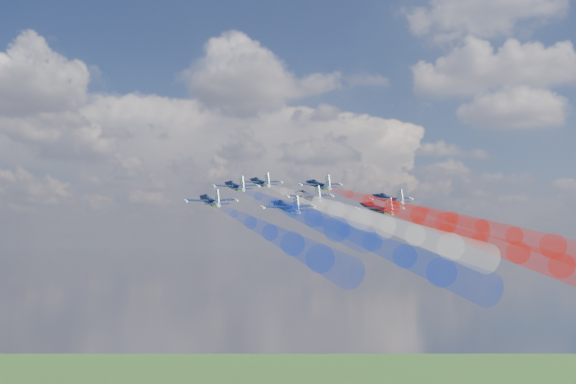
# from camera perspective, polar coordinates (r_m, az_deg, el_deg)

# --- Properties ---
(jet_lead) EXTENTS (15.68, 16.62, 6.42)m
(jet_lead) POSITION_cam_1_polar(r_m,az_deg,el_deg) (159.24, -2.33, 0.78)
(jet_lead) COLOR black
(trail_lead) EXTENTS (29.94, 43.06, 14.62)m
(trail_lead) POSITION_cam_1_polar(r_m,az_deg,el_deg) (132.12, 2.46, -0.92)
(trail_lead) COLOR white
(jet_inner_left) EXTENTS (15.68, 16.62, 6.42)m
(jet_inner_left) POSITION_cam_1_polar(r_m,az_deg,el_deg) (145.82, -4.42, 0.46)
(jet_inner_left) COLOR black
(trail_inner_left) EXTENTS (29.94, 43.06, 14.62)m
(trail_inner_left) POSITION_cam_1_polar(r_m,az_deg,el_deg) (118.32, 0.43, -1.52)
(trail_inner_left) COLOR #1736C7
(jet_inner_right) EXTENTS (15.68, 16.62, 6.42)m
(jet_inner_right) POSITION_cam_1_polar(r_m,az_deg,el_deg) (152.71, 2.52, 0.58)
(jet_inner_right) COLOR black
(trail_inner_right) EXTENTS (29.94, 43.06, 14.62)m
(trail_inner_right) POSITION_cam_1_polar(r_m,az_deg,el_deg) (126.88, 8.55, -1.24)
(trail_inner_right) COLOR red
(jet_outer_left) EXTENTS (15.68, 16.62, 6.42)m
(jet_outer_left) POSITION_cam_1_polar(r_m,az_deg,el_deg) (130.53, -6.47, -0.74)
(jet_outer_left) COLOR black
(trail_outer_left) EXTENTS (29.94, 43.06, 14.62)m
(trail_outer_left) POSITION_cam_1_polar(r_m,az_deg,el_deg) (102.79, -1.44, -3.34)
(trail_outer_left) COLOR #1736C7
(jet_center_third) EXTENTS (15.68, 16.62, 6.42)m
(jet_center_third) POSITION_cam_1_polar(r_m,az_deg,el_deg) (138.61, 1.63, -0.37)
(jet_center_third) COLOR black
(trail_center_third) EXTENTS (29.94, 43.06, 14.62)m
(trail_center_third) POSITION_cam_1_polar(r_m,az_deg,el_deg) (112.72, 8.21, -2.64)
(trail_center_third) COLOR white
(jet_outer_right) EXTENTS (15.68, 16.62, 6.42)m
(jet_outer_right) POSITION_cam_1_polar(r_m,az_deg,el_deg) (146.92, 8.26, -0.59)
(jet_outer_right) COLOR black
(trail_outer_right) EXTENTS (29.94, 43.06, 14.62)m
(trail_outer_right) POSITION_cam_1_polar(r_m,az_deg,el_deg) (123.00, 15.70, -2.71)
(trail_outer_right) COLOR red
(jet_rear_left) EXTENTS (15.68, 16.62, 6.42)m
(jet_rear_left) POSITION_cam_1_polar(r_m,az_deg,el_deg) (123.25, -0.19, -1.26)
(jet_rear_left) COLOR black
(trail_rear_left) EXTENTS (29.94, 43.06, 14.62)m
(trail_rear_left) POSITION_cam_1_polar(r_m,az_deg,el_deg) (97.08, 6.96, -4.14)
(trail_rear_left) COLOR #1736C7
(jet_rear_right) EXTENTS (15.68, 16.62, 6.42)m
(jet_rear_right) POSITION_cam_1_polar(r_m,az_deg,el_deg) (133.28, 7.33, -1.36)
(jet_rear_right) COLOR black
(trail_rear_right) EXTENTS (29.94, 43.06, 14.62)m
(trail_rear_right) POSITION_cam_1_polar(r_m,az_deg,el_deg) (109.27, 15.50, -3.92)
(trail_rear_right) COLOR red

